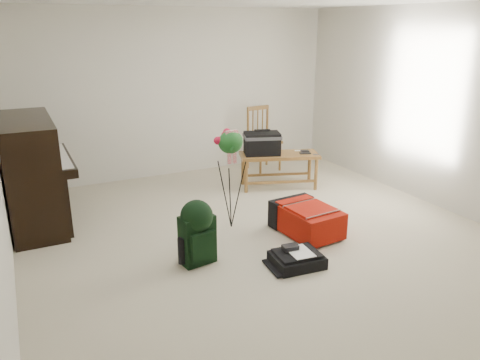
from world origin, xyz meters
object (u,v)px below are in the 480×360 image
black_duffel (297,259)px  piano (33,174)px  bench (269,148)px  red_suitcase (304,217)px  dining_chair (263,139)px  flower_stand (231,180)px  green_backpack (197,229)px

black_duffel → piano: bearing=139.1°
bench → red_suitcase: bench is taller
dining_chair → bench: bearing=-119.5°
red_suitcase → black_duffel: red_suitcase is taller
bench → flower_stand: flower_stand is taller
red_suitcase → black_duffel: (-0.50, -0.63, -0.10)m
red_suitcase → flower_stand: bearing=139.3°
green_backpack → flower_stand: 0.94m
flower_stand → dining_chair: bearing=54.1°
bench → green_backpack: 2.36m
green_backpack → flower_stand: (0.66, 0.64, 0.22)m
piano → bench: piano is taller
green_backpack → flower_stand: flower_stand is taller
dining_chair → flower_stand: bearing=-133.0°
piano → green_backpack: (1.33, -1.77, -0.24)m
piano → black_duffel: bearing=-46.0°
green_backpack → dining_chair: bearing=41.2°
piano → dining_chair: bearing=12.1°
black_duffel → dining_chair: bearing=72.2°
dining_chair → red_suitcase: bearing=-113.3°
piano → red_suitcase: piano is taller
piano → green_backpack: size_ratio=2.30×
piano → bench: bearing=-3.0°
dining_chair → green_backpack: (-2.11, -2.51, -0.13)m
green_backpack → flower_stand: size_ratio=0.55×
flower_stand → bench: bearing=44.9°
piano → dining_chair: (3.44, 0.74, -0.11)m
red_suitcase → black_duffel: 0.81m
red_suitcase → black_duffel: size_ratio=1.59×
bench → red_suitcase: (-0.36, -1.47, -0.43)m
black_duffel → green_backpack: (-0.84, 0.48, 0.29)m
dining_chair → flower_stand: size_ratio=0.86×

